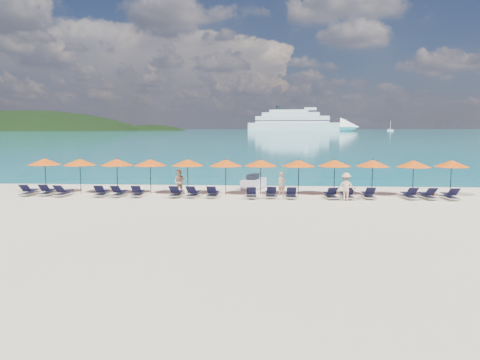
{
  "coord_description": "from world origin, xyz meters",
  "views": [
    {
      "loc": [
        1.78,
        -23.71,
        4.22
      ],
      "look_at": [
        0.0,
        3.0,
        1.2
      ],
      "focal_mm": 35.0,
      "sensor_mm": 36.0,
      "label": 1
    }
  ],
  "objects": [
    {
      "name": "lounger_0",
      "position": [
        -13.26,
        4.22,
        0.24
      ],
      "size": [
        0.67,
        1.72,
        0.66
      ],
      "rotation": [
        0.0,
        0.0,
        0.03
      ],
      "color": "silver",
      "rests_on": "ground"
    },
    {
      "name": "umbrella_11",
      "position": [
        12.78,
        5.52,
        2.02
      ],
      "size": [
        2.1,
        2.1,
        2.28
      ],
      "color": "black",
      "rests_on": "ground"
    },
    {
      "name": "lounger_7",
      "position": [
        -2.92,
        4.14,
        0.24
      ],
      "size": [
        0.77,
        1.75,
        0.66
      ],
      "rotation": [
        0.0,
        0.0,
        -0.09
      ],
      "color": "silver",
      "rests_on": "ground"
    },
    {
      "name": "lounger_16",
      "position": [
        11.02,
        4.3,
        0.24
      ],
      "size": [
        0.77,
        1.75,
        0.66
      ],
      "rotation": [
        0.0,
        0.0,
        0.09
      ],
      "color": "silver",
      "rests_on": "ground"
    },
    {
      "name": "umbrella_7",
      "position": [
        3.49,
        5.37,
        2.02
      ],
      "size": [
        2.1,
        2.1,
        2.28
      ],
      "color": "black",
      "rests_on": "ground"
    },
    {
      "name": "lounger_6",
      "position": [
        -3.96,
        4.17,
        0.24
      ],
      "size": [
        0.71,
        1.73,
        0.66
      ],
      "rotation": [
        0.0,
        0.0,
        -0.06
      ],
      "color": "silver",
      "rests_on": "ground"
    },
    {
      "name": "lounger_2",
      "position": [
        -11.01,
        4.05,
        0.24
      ],
      "size": [
        0.68,
        1.72,
        0.66
      ],
      "rotation": [
        0.0,
        0.0,
        -0.04
      ],
      "color": "silver",
      "rests_on": "ground"
    },
    {
      "name": "headland_small",
      "position": [
        -150.0,
        560.0,
        -35.0
      ],
      "size": [
        162.0,
        126.0,
        85.5
      ],
      "color": "black",
      "rests_on": "ground"
    },
    {
      "name": "lounger_3",
      "position": [
        -8.6,
        4.12,
        0.24
      ],
      "size": [
        0.75,
        1.74,
        0.66
      ],
      "rotation": [
        0.0,
        0.0,
        0.08
      ],
      "color": "silver",
      "rests_on": "ground"
    },
    {
      "name": "lounger_8",
      "position": [
        -1.73,
        4.16,
        0.24
      ],
      "size": [
        0.65,
        1.71,
        0.66
      ],
      "rotation": [
        0.0,
        0.0,
        -0.02
      ],
      "color": "silver",
      "rests_on": "ground"
    },
    {
      "name": "lounger_5",
      "position": [
        -6.35,
        4.17,
        0.24
      ],
      "size": [
        0.78,
        1.75,
        0.66
      ],
      "rotation": [
        0.0,
        0.0,
        0.1
      ],
      "color": "silver",
      "rests_on": "ground"
    },
    {
      "name": "beachgoer_b",
      "position": [
        -3.97,
        5.23,
        0.78
      ],
      "size": [
        0.85,
        0.61,
        1.57
      ],
      "primitive_type": "imported",
      "rotation": [
        0.0,
        0.0,
        -0.25
      ],
      "color": "#D9A783",
      "rests_on": "ground"
    },
    {
      "name": "lounger_11",
      "position": [
        2.99,
        4.09,
        0.24
      ],
      "size": [
        0.62,
        1.7,
        0.66
      ],
      "rotation": [
        0.0,
        0.0,
        0.0
      ],
      "color": "silver",
      "rests_on": "ground"
    },
    {
      "name": "umbrella_2",
      "position": [
        -8.02,
        5.36,
        2.02
      ],
      "size": [
        2.1,
        2.1,
        2.28
      ],
      "color": "black",
      "rests_on": "ground"
    },
    {
      "name": "beachgoer_c",
      "position": [
        6.11,
        3.37,
        0.81
      ],
      "size": [
        1.1,
        0.6,
        1.63
      ],
      "primitive_type": "imported",
      "rotation": [
        0.0,
        0.0,
        3.03
      ],
      "color": "#D9A783",
      "rests_on": "ground"
    },
    {
      "name": "umbrella_0",
      "position": [
        -12.82,
        5.5,
        2.02
      ],
      "size": [
        2.1,
        2.1,
        2.28
      ],
      "color": "black",
      "rests_on": "ground"
    },
    {
      "name": "lounger_9",
      "position": [
        0.61,
        4.0,
        0.24
      ],
      "size": [
        0.7,
        1.73,
        0.66
      ],
      "rotation": [
        0.0,
        0.0,
        0.05
      ],
      "color": "silver",
      "rests_on": "ground"
    },
    {
      "name": "umbrella_3",
      "position": [
        -5.84,
        5.28,
        2.02
      ],
      "size": [
        2.1,
        2.1,
        2.28
      ],
      "color": "black",
      "rests_on": "ground"
    },
    {
      "name": "lounger_13",
      "position": [
        6.3,
        4.13,
        0.24
      ],
      "size": [
        0.74,
        1.74,
        0.66
      ],
      "rotation": [
        0.0,
        0.0,
        0.07
      ],
      "color": "silver",
      "rests_on": "ground"
    },
    {
      "name": "lounger_12",
      "position": [
        5.32,
        4.09,
        0.24
      ],
      "size": [
        0.76,
        1.75,
        0.66
      ],
      "rotation": [
        0.0,
        0.0,
        0.08
      ],
      "color": "silver",
      "rests_on": "ground"
    },
    {
      "name": "sea",
      "position": [
        0.0,
        660.0,
        0.01
      ],
      "size": [
        1600.0,
        1300.0,
        0.01
      ],
      "primitive_type": "cube",
      "color": "#1FA9B2",
      "rests_on": "ground"
    },
    {
      "name": "umbrella_5",
      "position": [
        -1.05,
        5.26,
        2.02
      ],
      "size": [
        2.1,
        2.1,
        2.28
      ],
      "color": "black",
      "rests_on": "ground"
    },
    {
      "name": "lounger_1",
      "position": [
        -12.15,
        4.35,
        0.24
      ],
      "size": [
        0.78,
        1.75,
        0.66
      ],
      "rotation": [
        0.0,
        0.0,
        0.1
      ],
      "color": "silver",
      "rests_on": "ground"
    },
    {
      "name": "umbrella_9",
      "position": [
        8.04,
        5.52,
        2.02
      ],
      "size": [
        2.1,
        2.1,
        2.28
      ],
      "color": "black",
      "rests_on": "ground"
    },
    {
      "name": "umbrella_6",
      "position": [
        1.13,
        5.39,
        2.02
      ],
      "size": [
        2.1,
        2.1,
        2.28
      ],
      "color": "black",
      "rests_on": "ground"
    },
    {
      "name": "jetski",
      "position": [
        0.58,
        8.47,
        0.4
      ],
      "size": [
        1.76,
        2.92,
        0.98
      ],
      "rotation": [
        0.0,
        0.0,
        -0.29
      ],
      "color": "silver",
      "rests_on": "ground"
    },
    {
      "name": "lounger_14",
      "position": [
        7.58,
        4.3,
        0.24
      ],
      "size": [
        0.65,
        1.71,
        0.66
      ],
      "rotation": [
        0.0,
        0.0,
        0.02
      ],
      "color": "silver",
      "rests_on": "ground"
    },
    {
      "name": "umbrella_10",
      "position": [
        10.45,
        5.3,
        2.02
      ],
      "size": [
        2.1,
        2.1,
        2.28
      ],
      "color": "black",
      "rests_on": "ground"
    },
    {
      "name": "lounger_15",
      "position": [
        9.97,
        4.34,
        0.24
      ],
      "size": [
        0.74,
        1.74,
        0.66
      ],
      "rotation": [
        0.0,
        0.0,
        0.07
      ],
      "color": "silver",
      "rests_on": "ground"
    },
    {
      "name": "lounger_4",
      "position": [
        -7.5,
        4.11,
        0.24
      ],
      "size": [
        0.71,
        1.73,
        0.66
      ],
      "rotation": [
        0.0,
        0.0,
        -0.05
      ],
      "color": "silver",
      "rests_on": "ground"
    },
    {
      "name": "cruise_ship",
      "position": [
        37.44,
        502.63,
        8.84
      ],
      "size": [
        123.32,
        45.37,
        33.97
      ],
      "rotation": [
        0.0,
        0.0,
        -0.22
      ],
      "color": "white",
      "rests_on": "ground"
    },
    {
      "name": "sailboat_near",
      "position": [
        136.07,
        517.26,
        1.22
      ],
      "size": [
        6.46,
        2.15,
        11.85
      ],
      "color": "white",
      "rests_on": "ground"
    },
    {
      "name": "umbrella_4",
      "position": [
        -3.47,
        5.38,
        2.02
      ],
      "size": [
        2.1,
        2.1,
        2.28
      ],
      "color": "black",
      "rests_on": "ground"
    },
    {
      "name": "lounger_10",
      "position": [
        1.78,
        4.25,
        0.24
      ],
      "size": [
        0.72,
        1.73,
        0.66
      ],
      "rotation": [
        0.0,
        0.0,
        0.06
      ],
      "color": "silver",
      "rests_on": "ground"
    },
    {
      "name": "ground",
      "position": [
        0.0,
        0.0,
        0.0
      ],
      "size": [
        1400.0,
        1400.0,
        0.0
      ],
      "primitive_type": "plane",
      "color": "beige"
    },
    {
      "name": "headland_main",
      "position": [
        -300.0,
        540.0,
        -38.0
      ],
      "size": [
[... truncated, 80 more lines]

